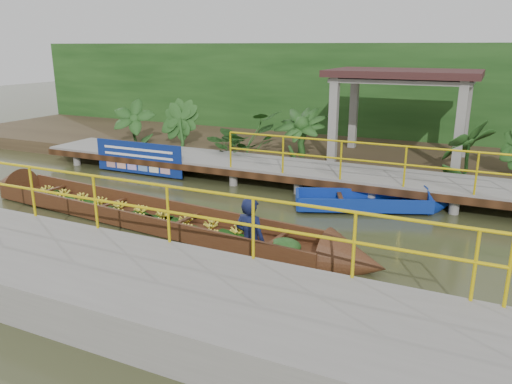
% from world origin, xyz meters
% --- Properties ---
extents(ground, '(80.00, 80.00, 0.00)m').
position_xyz_m(ground, '(0.00, 0.00, 0.00)').
color(ground, '#2E3319').
rests_on(ground, ground).
extents(land_strip, '(30.00, 8.00, 0.45)m').
position_xyz_m(land_strip, '(0.00, 7.50, 0.23)').
color(land_strip, '#34271A').
rests_on(land_strip, ground).
extents(far_dock, '(16.00, 2.06, 1.66)m').
position_xyz_m(far_dock, '(0.02, 3.43, 0.48)').
color(far_dock, slate).
rests_on(far_dock, ground).
extents(near_dock, '(18.00, 2.40, 1.73)m').
position_xyz_m(near_dock, '(1.00, -4.20, 0.30)').
color(near_dock, slate).
rests_on(near_dock, ground).
extents(pavilion, '(4.40, 3.00, 3.00)m').
position_xyz_m(pavilion, '(3.00, 6.30, 2.82)').
color(pavilion, slate).
rests_on(pavilion, ground).
extents(foliage_backdrop, '(30.00, 0.80, 4.00)m').
position_xyz_m(foliage_backdrop, '(0.00, 10.00, 2.00)').
color(foliage_backdrop, '#163A12').
rests_on(foliage_backdrop, ground).
extents(vendor_boat, '(11.25, 2.14, 2.38)m').
position_xyz_m(vendor_boat, '(-1.03, -1.00, 0.26)').
color(vendor_boat, '#3C1E10').
rests_on(vendor_boat, ground).
extents(moored_blue_boat, '(3.85, 2.31, 0.90)m').
position_xyz_m(moored_blue_boat, '(3.75, 2.45, 0.16)').
color(moored_blue_boat, navy).
rests_on(moored_blue_boat, ground).
extents(blue_banner, '(3.19, 0.04, 1.00)m').
position_xyz_m(blue_banner, '(-4.21, 2.48, 0.56)').
color(blue_banner, navy).
rests_on(blue_banner, ground).
extents(tropical_plants, '(14.23, 1.23, 1.53)m').
position_xyz_m(tropical_plants, '(-0.20, 5.30, 1.22)').
color(tropical_plants, '#163A12').
rests_on(tropical_plants, ground).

